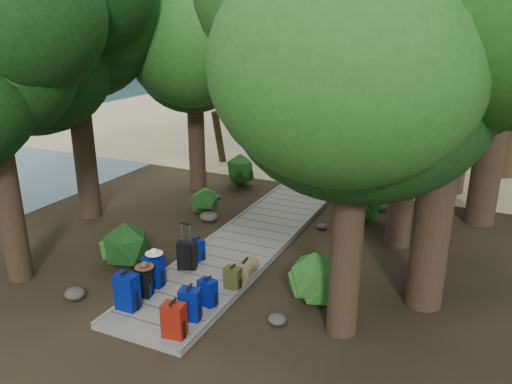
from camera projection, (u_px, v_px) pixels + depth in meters
The scene contains 49 objects.
ground at pixel (253, 240), 13.30m from camera, with size 120.00×120.00×0.00m, color #322719.
sand_beach at pixel (379, 129), 27.02m from camera, with size 40.00×22.00×0.02m, color tan.
water_bay at pixel (62, 84), 47.56m from camera, with size 50.00×60.00×0.02m, color #2B4D58.
distant_hill at pixel (143, 64), 70.50m from camera, with size 32.00×16.00×12.00m, color black.
boardwalk at pixel (268, 225), 14.14m from camera, with size 2.00×12.00×0.12m, color slate.
backpack_left_a at pixel (127, 290), 9.77m from camera, with size 0.44×0.31×0.82m, color navy, non-canonical shape.
backpack_left_b at pixel (143, 281), 10.25m from camera, with size 0.35×0.25×0.65m, color black, non-canonical shape.
backpack_left_c at pixel (154, 270), 10.64m from camera, with size 0.40×0.29×0.74m, color navy, non-canonical shape.
backpack_left_d at pixel (196, 248), 11.88m from camera, with size 0.36×0.26×0.55m, color navy, non-canonical shape.
backpack_right_a at pixel (174, 319), 8.91m from camera, with size 0.40×0.28×0.72m, color maroon, non-canonical shape.
backpack_right_b at pixel (190, 303), 9.43m from camera, with size 0.39×0.27×0.70m, color navy, non-canonical shape.
backpack_right_c at pixel (208, 291), 9.93m from camera, with size 0.35×0.25×0.60m, color navy, non-canonical shape.
backpack_right_d at pixel (233, 277), 10.58m from camera, with size 0.34×0.25×0.52m, color #3F3F19, non-canonical shape.
duffel_right_khaki at pixel (245, 269), 11.10m from camera, with size 0.36×0.54×0.36m, color olive, non-canonical shape.
suitcase_on_boardwalk at pixel (187, 255), 11.39m from camera, with size 0.43×0.24×0.67m, color black, non-canonical shape.
lone_suitcase_on_sand at pixel (345, 158), 20.10m from camera, with size 0.40×0.23×0.63m, color black, non-canonical shape.
hat_brown at pixel (144, 264), 10.13m from camera, with size 0.39×0.39×0.12m, color #51351E, non-canonical shape.
hat_white at pixel (154, 251), 10.52m from camera, with size 0.38×0.38×0.13m, color silver, non-canonical shape.
kayak at pixel (291, 139), 23.98m from camera, with size 0.68×3.12×0.31m, color #B5360F.
sun_lounger at pixel (438, 161), 19.62m from camera, with size 0.65×2.02×0.65m, color silver, non-canonical shape.
tree_right_a at pixel (355, 117), 8.08m from camera, with size 4.85×4.85×8.09m, color black, non-canonical shape.
tree_right_b at pixel (454, 41), 8.62m from camera, with size 5.81×5.81×10.38m, color black, non-canonical shape.
tree_right_c at pixel (414, 64), 11.58m from camera, with size 5.30×5.30×9.18m, color black, non-canonical shape.
tree_right_d at pixel (511, 12), 12.62m from camera, with size 6.28×6.28×11.52m, color black, non-canonical shape.
tree_right_e at pixel (471, 53), 15.54m from camera, with size 5.09×5.09×9.17m, color black, non-canonical shape.
tree_left_b at pixel (74, 64), 13.56m from camera, with size 4.91×4.91×8.84m, color black, non-canonical shape.
tree_left_c at pixel (194, 71), 16.18m from camera, with size 4.61×4.61×8.02m, color black, non-canonical shape.
tree_back_a at pixel (345, 36), 25.45m from camera, with size 5.61×5.61×9.70m, color black, non-canonical shape.
tree_back_b at pixel (422, 40), 25.43m from camera, with size 5.20×5.20×9.29m, color black, non-canonical shape.
tree_back_c at pixel (484, 42), 23.42m from camera, with size 5.16×5.16×9.29m, color black, non-canonical shape.
tree_back_d at pixel (279, 59), 26.32m from camera, with size 4.40×4.40×7.34m, color black, non-canonical shape.
palm_right_a at pixel (419, 83), 15.95m from camera, with size 4.30×4.30×7.34m, color #164212, non-canonical shape.
palm_right_b at pixel (499, 65), 19.71m from camera, with size 4.05×4.05×7.82m, color #164212, non-canonical shape.
palm_right_c at pixel (425, 69), 21.30m from camera, with size 4.56×4.56×7.26m, color #164212, non-canonical shape.
palm_left_a at pixel (215, 83), 19.79m from camera, with size 4.05×4.05×6.44m, color #164212, non-canonical shape.
rock_left_a at pixel (75, 293), 10.43m from camera, with size 0.44×0.40×0.24m, color #4C473F, non-canonical shape.
rock_left_b at pixel (141, 246), 12.70m from camera, with size 0.34×0.31×0.19m, color #4C473F, non-canonical shape.
rock_left_c at pixel (209, 216), 14.50m from camera, with size 0.54×0.48×0.30m, color #4C473F, non-canonical shape.
rock_left_d at pixel (217, 196), 16.42m from camera, with size 0.26×0.23×0.14m, color #4C473F, non-canonical shape.
rock_right_a at pixel (277, 319), 9.56m from camera, with size 0.37×0.33×0.20m, color #4C473F, non-canonical shape.
rock_right_b at pixel (320, 270), 11.40m from camera, with size 0.44×0.40×0.24m, color #4C473F, non-canonical shape.
rock_right_c at pixel (321, 226), 13.97m from camera, with size 0.29×0.27×0.16m, color #4C473F, non-canonical shape.
rock_right_d at pixel (378, 205), 15.40m from camera, with size 0.58×0.52×0.32m, color #4C473F, non-canonical shape.
shrub_left_a at pixel (120, 246), 11.61m from camera, with size 1.22×1.22×1.10m, color #215118, non-canonical shape.
shrub_left_b at pixel (204, 203), 14.75m from camera, with size 0.96×0.96×0.87m, color #215118, non-canonical shape.
shrub_left_c at pixel (239, 169), 17.61m from camera, with size 1.29×1.29×1.17m, color #215118, non-canonical shape.
shrub_right_a at pixel (311, 284), 10.02m from camera, with size 1.13×1.13×1.02m, color #215118, non-canonical shape.
shrub_right_b at pixel (363, 205), 14.18m from camera, with size 1.25×1.25×1.12m, color #215118, non-canonical shape.
shrub_right_c at pixel (378, 177), 17.33m from camera, with size 0.88×0.88×0.79m, color #215118, non-canonical shape.
Camera 1 is at (5.24, -11.00, 5.49)m, focal length 35.00 mm.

